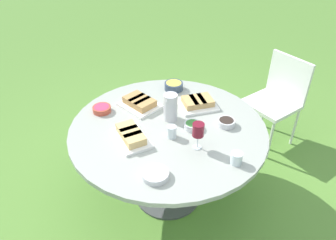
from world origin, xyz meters
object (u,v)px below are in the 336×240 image
(chair_near_right, at_px, (278,95))
(water_pitcher, at_px, (171,107))
(dining_table, at_px, (168,137))
(wine_glass, at_px, (198,130))

(chair_near_right, relative_size, water_pitcher, 4.21)
(dining_table, distance_m, wine_glass, 0.39)
(dining_table, distance_m, chair_near_right, 1.32)
(water_pitcher, xyz_separation_m, wine_glass, (0.20, 0.33, 0.04))
(chair_near_right, relative_size, wine_glass, 4.54)
(chair_near_right, bearing_deg, dining_table, -22.88)
(chair_near_right, height_order, wine_glass, wine_glass)
(water_pitcher, bearing_deg, chair_near_right, 153.86)
(wine_glass, bearing_deg, chair_near_right, 170.46)
(water_pitcher, distance_m, wine_glass, 0.38)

